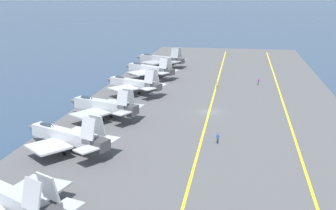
% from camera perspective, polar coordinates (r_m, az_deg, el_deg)
% --- Properties ---
extents(ground_plane, '(2000.00, 2000.00, 0.00)m').
position_cam_1_polar(ground_plane, '(82.99, 5.59, -1.18)').
color(ground_plane, navy).
extents(carrier_deck, '(188.48, 54.00, 0.40)m').
position_cam_1_polar(carrier_deck, '(82.94, 5.59, -1.05)').
color(carrier_deck, '#4C4C4F').
rests_on(carrier_deck, ground).
extents(deck_stripe_foul_line, '(169.63, 1.77, 0.01)m').
position_cam_1_polar(deck_stripe_foul_line, '(83.24, 15.84, -1.37)').
color(deck_stripe_foul_line, yellow).
rests_on(deck_stripe_foul_line, carrier_deck).
extents(deck_stripe_centerline, '(169.63, 0.36, 0.01)m').
position_cam_1_polar(deck_stripe_centerline, '(82.88, 5.60, -0.92)').
color(deck_stripe_centerline, yellow).
rests_on(deck_stripe_centerline, carrier_deck).
extents(parked_jet_nearest, '(13.67, 16.86, 6.43)m').
position_cam_1_polar(parked_jet_nearest, '(47.09, -21.04, -11.52)').
color(parked_jet_nearest, '#9EA3A8').
rests_on(parked_jet_nearest, carrier_deck).
extents(parked_jet_second, '(12.50, 16.29, 6.42)m').
position_cam_1_polar(parked_jet_second, '(63.34, -13.69, -4.09)').
color(parked_jet_second, '#A8AAAF').
rests_on(parked_jet_second, carrier_deck).
extents(parked_jet_third, '(13.91, 15.30, 6.22)m').
position_cam_1_polar(parked_jet_third, '(77.96, -8.87, -0.08)').
color(parked_jet_third, '#9EA3A8').
rests_on(parked_jet_third, carrier_deck).
extents(parked_jet_fourth, '(12.73, 15.73, 6.50)m').
position_cam_1_polar(parked_jet_fourth, '(95.56, -4.76, 2.94)').
color(parked_jet_fourth, '#A8AAAF').
rests_on(parked_jet_fourth, carrier_deck).
extents(parked_jet_fifth, '(13.20, 16.73, 6.10)m').
position_cam_1_polar(parked_jet_fifth, '(114.30, -2.61, 4.90)').
color(parked_jet_fifth, '#A8AAAF').
rests_on(parked_jet_fifth, carrier_deck).
extents(parked_jet_sixth, '(14.03, 17.41, 6.31)m').
position_cam_1_polar(parked_jet_sixth, '(130.91, -1.14, 6.25)').
color(parked_jet_sixth, gray).
rests_on(parked_jet_sixth, carrier_deck).
extents(crew_yellow_vest, '(0.43, 0.34, 1.78)m').
position_cam_1_polar(crew_yellow_vest, '(102.18, 6.65, 2.73)').
color(crew_yellow_vest, '#4C473D').
rests_on(crew_yellow_vest, carrier_deck).
extents(crew_purple_vest, '(0.46, 0.43, 1.82)m').
position_cam_1_polar(crew_purple_vest, '(107.81, 12.16, 3.16)').
color(crew_purple_vest, '#4C473D').
rests_on(crew_purple_vest, carrier_deck).
extents(crew_blue_vest, '(0.38, 0.45, 1.72)m').
position_cam_1_polar(crew_blue_vest, '(65.81, 6.76, -4.43)').
color(crew_blue_vest, '#232328').
rests_on(crew_blue_vest, carrier_deck).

